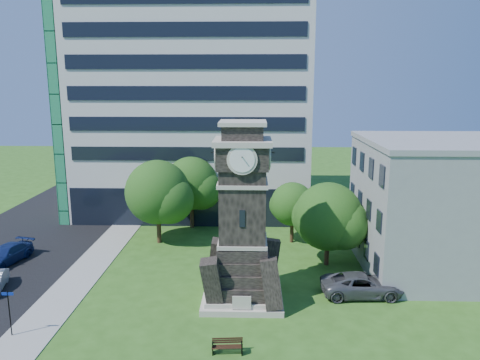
{
  "coord_description": "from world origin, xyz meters",
  "views": [
    {
      "loc": [
        3.7,
        -27.93,
        14.63
      ],
      "look_at": [
        2.66,
        7.47,
        7.23
      ],
      "focal_mm": 35.0,
      "sensor_mm": 36.0,
      "label": 1
    }
  ],
  "objects_px": {
    "car_street_north": "(6,255)",
    "street_sign": "(9,308)",
    "park_bench": "(227,345)",
    "clock_tower": "(243,225)",
    "car_east_lot": "(362,285)"
  },
  "relations": [
    {
      "from": "park_bench",
      "to": "street_sign",
      "type": "height_order",
      "value": "street_sign"
    },
    {
      "from": "park_bench",
      "to": "street_sign",
      "type": "bearing_deg",
      "value": 168.98
    },
    {
      "from": "clock_tower",
      "to": "car_east_lot",
      "type": "relative_size",
      "value": 2.14
    },
    {
      "from": "car_street_north",
      "to": "street_sign",
      "type": "bearing_deg",
      "value": -47.51
    },
    {
      "from": "clock_tower",
      "to": "park_bench",
      "type": "distance_m",
      "value": 8.26
    },
    {
      "from": "car_street_north",
      "to": "park_bench",
      "type": "relative_size",
      "value": 3.0
    },
    {
      "from": "car_street_north",
      "to": "street_sign",
      "type": "relative_size",
      "value": 1.79
    },
    {
      "from": "street_sign",
      "to": "car_east_lot",
      "type": "bearing_deg",
      "value": 14.38
    },
    {
      "from": "car_east_lot",
      "to": "street_sign",
      "type": "distance_m",
      "value": 22.63
    },
    {
      "from": "clock_tower",
      "to": "car_street_north",
      "type": "height_order",
      "value": "clock_tower"
    },
    {
      "from": "park_bench",
      "to": "street_sign",
      "type": "distance_m",
      "value": 12.93
    },
    {
      "from": "car_street_north",
      "to": "park_bench",
      "type": "distance_m",
      "value": 22.78
    },
    {
      "from": "clock_tower",
      "to": "car_east_lot",
      "type": "distance_m",
      "value": 9.49
    },
    {
      "from": "car_street_north",
      "to": "clock_tower",
      "type": "bearing_deg",
      "value": -3.23
    },
    {
      "from": "car_east_lot",
      "to": "street_sign",
      "type": "bearing_deg",
      "value": 102.7
    }
  ]
}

